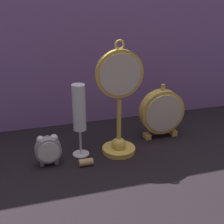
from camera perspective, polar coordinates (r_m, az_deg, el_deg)
ground_plane at (r=0.98m, az=1.36°, el=-8.79°), size 4.00×4.00×0.00m
fabric_backdrop_drape at (r=1.16m, az=-3.64°, el=16.19°), size 1.43×0.01×0.77m
pocket_watch_on_stand at (r=0.96m, az=1.33°, el=1.23°), size 0.15×0.11×0.36m
alarm_clock_twin_bell at (r=0.95m, az=-11.60°, el=-6.62°), size 0.08×0.03×0.10m
mantel_clock_silver at (r=1.10m, az=9.09°, el=-0.01°), size 0.16×0.04×0.20m
champagne_flute at (r=0.96m, az=-6.01°, el=-0.09°), size 0.05×0.05×0.23m
wine_cork at (r=0.96m, az=-4.84°, el=-8.99°), size 0.04×0.02×0.02m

